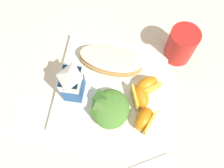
% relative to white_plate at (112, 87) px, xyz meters
% --- Properties ---
extents(ground, '(3.00, 3.00, 0.00)m').
position_rel_white_plate_xyz_m(ground, '(0.00, 0.00, -0.01)').
color(ground, beige).
extents(white_plate, '(0.28, 0.28, 0.02)m').
position_rel_white_plate_xyz_m(white_plate, '(0.00, 0.00, 0.00)').
color(white_plate, white).
rests_on(white_plate, ground).
extents(cheesy_pizza_bread, '(0.10, 0.18, 0.04)m').
position_rel_white_plate_xyz_m(cheesy_pizza_bread, '(0.06, 0.01, 0.03)').
color(cheesy_pizza_bread, tan).
rests_on(cheesy_pizza_bread, white_plate).
extents(green_salad_pile, '(0.10, 0.09, 0.04)m').
position_rel_white_plate_xyz_m(green_salad_pile, '(-0.07, -0.01, 0.03)').
color(green_salad_pile, '#4C8433').
rests_on(green_salad_pile, white_plate).
extents(milk_carton, '(0.06, 0.04, 0.11)m').
position_rel_white_plate_xyz_m(milk_carton, '(-0.03, 0.09, 0.07)').
color(milk_carton, '#23569E').
rests_on(milk_carton, white_plate).
extents(orange_wedge_front, '(0.07, 0.06, 0.04)m').
position_rel_white_plate_xyz_m(orange_wedge_front, '(-0.08, -0.09, 0.03)').
color(orange_wedge_front, orange).
rests_on(orange_wedge_front, white_plate).
extents(orange_wedge_middle, '(0.07, 0.05, 0.04)m').
position_rel_white_plate_xyz_m(orange_wedge_middle, '(-0.03, -0.07, 0.03)').
color(orange_wedge_middle, orange).
rests_on(orange_wedge_middle, white_plate).
extents(orange_wedge_rear, '(0.07, 0.07, 0.04)m').
position_rel_white_plate_xyz_m(orange_wedge_rear, '(0.01, -0.09, 0.03)').
color(orange_wedge_rear, orange).
rests_on(orange_wedge_rear, white_plate).
extents(paper_napkin, '(0.12, 0.12, 0.00)m').
position_rel_white_plate_xyz_m(paper_napkin, '(-0.11, 0.18, -0.01)').
color(paper_napkin, white).
rests_on(paper_napkin, ground).
extents(drinking_red_cup, '(0.08, 0.08, 0.10)m').
position_rel_white_plate_xyz_m(drinking_red_cup, '(0.13, -0.16, 0.04)').
color(drinking_red_cup, red).
rests_on(drinking_red_cup, ground).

